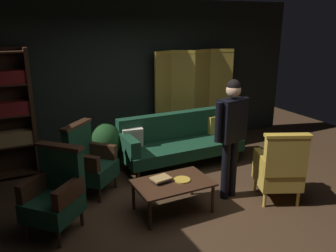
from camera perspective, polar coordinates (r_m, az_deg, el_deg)
ground_plane at (r=4.82m, az=4.37°, el=-13.43°), size 10.00×10.00×0.00m
back_wall at (r=6.45m, az=-6.62°, el=7.72°), size 7.20×0.10×2.80m
folding_screen at (r=6.83m, az=4.06°, el=4.77°), size 1.67×0.33×1.90m
bookshelf at (r=5.89m, az=-25.61°, el=1.94°), size 0.90×0.32×2.05m
velvet_couch at (r=6.02m, az=1.91°, el=-2.20°), size 2.12×0.78×0.88m
coffee_table at (r=4.59m, az=0.79°, el=-9.72°), size 1.00×0.64×0.42m
armchair_gilt_accent at (r=5.02m, az=17.95°, el=-6.67°), size 0.77×0.76×1.04m
armchair_wing_left at (r=5.15m, az=-12.95°, el=-5.64°), size 0.82×0.82×1.04m
armchair_wing_right at (r=4.36m, az=-18.13°, el=-10.46°), size 0.82×0.82×1.04m
standing_figure at (r=4.78m, az=10.40°, el=-0.45°), size 0.58×0.27×1.70m
potted_plant at (r=5.80m, az=-10.23°, el=-2.95°), size 0.54×0.54×0.83m
book_black_cloth at (r=4.57m, az=-1.18°, el=-8.95°), size 0.20×0.18×0.03m
book_tan_leather at (r=4.56m, az=-1.18°, el=-8.62°), size 0.27×0.22×0.02m
brass_tray at (r=4.61m, az=2.34°, el=-8.84°), size 0.22×0.22×0.02m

